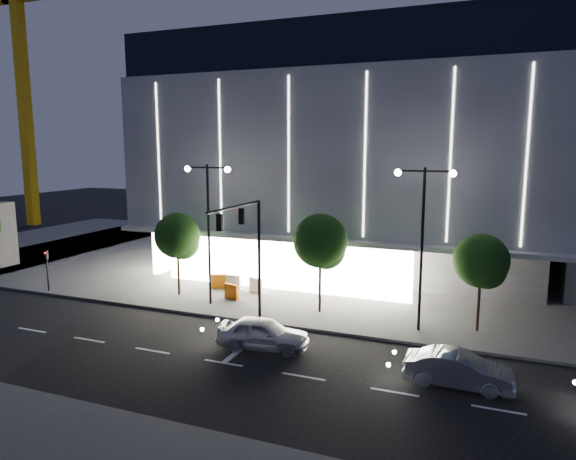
% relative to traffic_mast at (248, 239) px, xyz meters
% --- Properties ---
extents(ground, '(160.00, 160.00, 0.00)m').
position_rel_traffic_mast_xyz_m(ground, '(-1.00, -3.34, -5.03)').
color(ground, black).
rests_on(ground, ground).
extents(sidewalk_museum, '(70.00, 40.00, 0.15)m').
position_rel_traffic_mast_xyz_m(sidewalk_museum, '(4.00, 20.66, -4.95)').
color(sidewalk_museum, '#474747').
rests_on(sidewalk_museum, ground).
extents(museum, '(30.00, 25.80, 18.00)m').
position_rel_traffic_mast_xyz_m(museum, '(1.98, 18.97, 4.25)').
color(museum, '#4C4C51').
rests_on(museum, ground).
extents(traffic_mast, '(0.33, 5.89, 7.07)m').
position_rel_traffic_mast_xyz_m(traffic_mast, '(0.00, 0.00, 0.00)').
color(traffic_mast, black).
rests_on(traffic_mast, ground).
extents(street_lamp_west, '(3.16, 0.36, 9.00)m').
position_rel_traffic_mast_xyz_m(street_lamp_west, '(-4.00, 2.66, 0.93)').
color(street_lamp_west, black).
rests_on(street_lamp_west, ground).
extents(street_lamp_east, '(3.16, 0.36, 9.00)m').
position_rel_traffic_mast_xyz_m(street_lamp_east, '(9.00, 2.66, 0.93)').
color(street_lamp_east, black).
rests_on(street_lamp_east, ground).
extents(ped_signal_far, '(0.22, 0.24, 3.00)m').
position_rel_traffic_mast_xyz_m(ped_signal_far, '(-16.00, 1.16, -3.14)').
color(ped_signal_far, black).
rests_on(ped_signal_far, ground).
extents(tower_crane, '(32.00, 2.00, 28.50)m').
position_rel_traffic_mast_xyz_m(tower_crane, '(-41.92, 24.66, 15.48)').
color(tower_crane, gold).
rests_on(tower_crane, ground).
extents(tree_left, '(3.02, 3.02, 5.72)m').
position_rel_traffic_mast_xyz_m(tree_left, '(-6.97, 3.68, -0.99)').
color(tree_left, black).
rests_on(tree_left, ground).
extents(tree_mid, '(3.25, 3.25, 6.15)m').
position_rel_traffic_mast_xyz_m(tree_mid, '(3.03, 3.68, -0.69)').
color(tree_mid, black).
rests_on(tree_mid, ground).
extents(tree_right, '(2.91, 2.91, 5.51)m').
position_rel_traffic_mast_xyz_m(tree_right, '(12.03, 3.68, -1.14)').
color(tree_right, black).
rests_on(tree_right, ground).
extents(car_lead, '(4.84, 2.39, 1.59)m').
position_rel_traffic_mast_xyz_m(car_lead, '(2.00, -2.53, -4.23)').
color(car_lead, silver).
rests_on(car_lead, ground).
extents(car_second, '(4.51, 1.64, 1.48)m').
position_rel_traffic_mast_xyz_m(car_second, '(11.41, -3.28, -4.29)').
color(car_second, '#B7BBC0').
rests_on(car_second, ground).
extents(barrier_a, '(1.13, 0.54, 1.00)m').
position_rel_traffic_mast_xyz_m(barrier_a, '(-3.20, 4.06, -4.38)').
color(barrier_a, orange).
rests_on(barrier_a, sidewalk_museum).
extents(barrier_b, '(1.11, 0.67, 1.00)m').
position_rel_traffic_mast_xyz_m(barrier_b, '(-2.40, 6.06, -4.38)').
color(barrier_b, silver).
rests_on(barrier_b, sidewalk_museum).
extents(barrier_c, '(1.11, 0.67, 1.00)m').
position_rel_traffic_mast_xyz_m(barrier_c, '(-5.32, 6.04, -4.38)').
color(barrier_c, orange).
rests_on(barrier_c, sidewalk_museum).
extents(barrier_d, '(1.10, 0.26, 1.00)m').
position_rel_traffic_mast_xyz_m(barrier_d, '(-4.20, 6.22, -4.38)').
color(barrier_d, white).
rests_on(barrier_d, sidewalk_museum).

